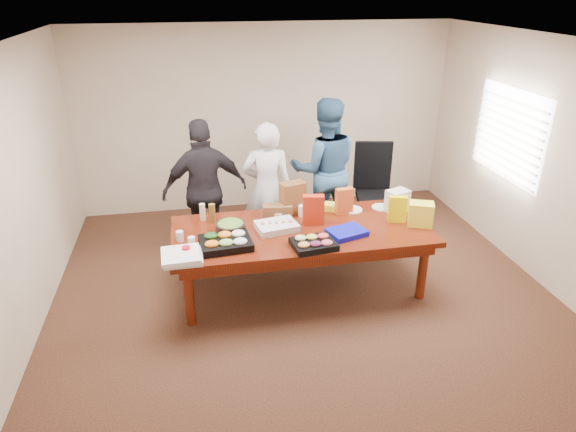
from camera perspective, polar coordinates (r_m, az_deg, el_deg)
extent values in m
cube|color=#47301E|center=(5.89, 1.48, -8.09)|extent=(5.50, 5.00, 0.02)
cube|color=white|center=(4.96, 1.84, 19.28)|extent=(5.50, 5.00, 0.02)
cube|color=beige|center=(7.62, -2.51, 10.89)|extent=(5.50, 0.04, 2.70)
cube|color=beige|center=(3.16, 11.73, -11.54)|extent=(5.50, 0.04, 2.70)
cube|color=beige|center=(5.42, -28.09, 1.93)|extent=(0.04, 5.00, 2.70)
cube|color=beige|center=(6.43, 26.44, 5.59)|extent=(0.04, 5.00, 2.70)
cube|color=white|center=(6.83, 23.59, 8.49)|extent=(0.03, 1.40, 1.10)
cube|color=beige|center=(6.81, 23.31, 8.49)|extent=(0.04, 1.36, 1.00)
cube|color=#4C1C0F|center=(5.69, 1.52, -4.84)|extent=(2.80, 1.20, 0.75)
cube|color=black|center=(6.91, 9.99, 2.47)|extent=(0.73, 0.73, 1.20)
imported|color=silver|center=(6.32, -2.34, 3.08)|extent=(0.66, 0.48, 1.69)
imported|color=#30567D|center=(6.71, 4.14, 5.25)|extent=(0.99, 0.81, 1.89)
imported|color=black|center=(6.26, -9.32, 2.89)|extent=(1.09, 0.58, 1.77)
cube|color=black|center=(5.17, -7.04, -3.04)|extent=(0.54, 0.44, 0.08)
cube|color=black|center=(5.13, 2.90, -3.19)|extent=(0.47, 0.39, 0.07)
cube|color=silver|center=(5.48, -1.30, -1.17)|extent=(0.48, 0.40, 0.08)
cylinder|color=black|center=(5.45, -6.50, -1.30)|extent=(0.39, 0.39, 0.10)
cube|color=#0F11BD|center=(5.40, 6.63, -1.84)|extent=(0.45, 0.39, 0.06)
cube|color=red|center=(5.56, 2.87, 0.70)|extent=(0.24, 0.13, 0.34)
cube|color=#F0E402|center=(5.75, 12.23, 0.77)|extent=(0.21, 0.13, 0.30)
cube|color=#C75423|center=(5.85, 6.35, 1.69)|extent=(0.21, 0.11, 0.31)
cylinder|color=white|center=(5.78, 1.58, 0.59)|extent=(0.10, 0.10, 0.13)
cylinder|color=#ECB40A|center=(5.81, 3.18, 0.94)|extent=(0.07, 0.07, 0.18)
cylinder|color=brown|center=(5.67, -8.54, 0.29)|extent=(0.07, 0.07, 0.22)
cylinder|color=beige|center=(5.76, -9.61, 0.46)|extent=(0.08, 0.08, 0.19)
cube|color=#ECF534|center=(5.96, 5.24, 1.00)|extent=(0.28, 0.23, 0.08)
cube|color=brown|center=(5.79, -1.18, 0.64)|extent=(0.35, 0.19, 0.13)
cube|color=brown|center=(5.83, 0.52, 2.09)|extent=(0.31, 0.23, 0.37)
cylinder|color=red|center=(5.04, -11.38, -3.94)|extent=(0.08, 0.08, 0.11)
cylinder|color=silver|center=(5.22, -10.80, -2.88)|extent=(0.08, 0.08, 0.11)
cylinder|color=silver|center=(5.35, -12.09, -2.23)|extent=(0.09, 0.09, 0.11)
cube|color=silver|center=(5.01, -11.69, -4.59)|extent=(0.37, 0.37, 0.04)
cube|color=white|center=(4.97, -11.98, -4.35)|extent=(0.39, 0.39, 0.04)
cylinder|color=silver|center=(6.11, 10.49, 0.96)|extent=(0.25, 0.25, 0.01)
cylinder|color=white|center=(6.00, 7.23, 0.71)|extent=(0.30, 0.30, 0.02)
cylinder|color=#EDE7C8|center=(5.92, 1.21, 0.83)|extent=(0.21, 0.21, 0.06)
cylinder|color=white|center=(5.79, -1.09, 0.22)|extent=(0.18, 0.18, 0.06)
cube|color=silver|center=(6.00, 12.21, 1.66)|extent=(0.29, 0.25, 0.26)
cube|color=#FFF338|center=(5.73, 14.72, 0.21)|extent=(0.31, 0.27, 0.26)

